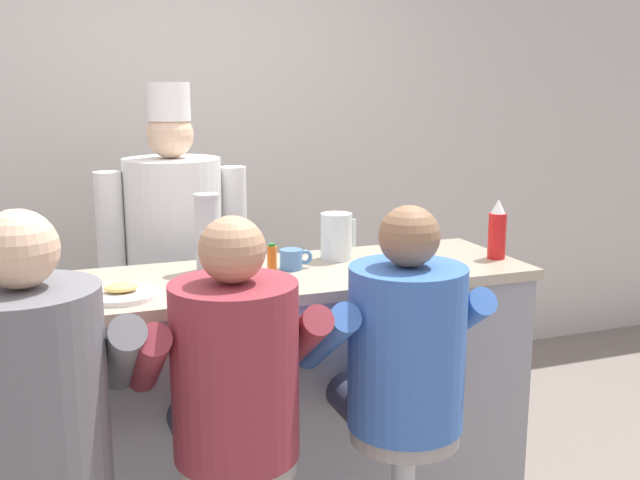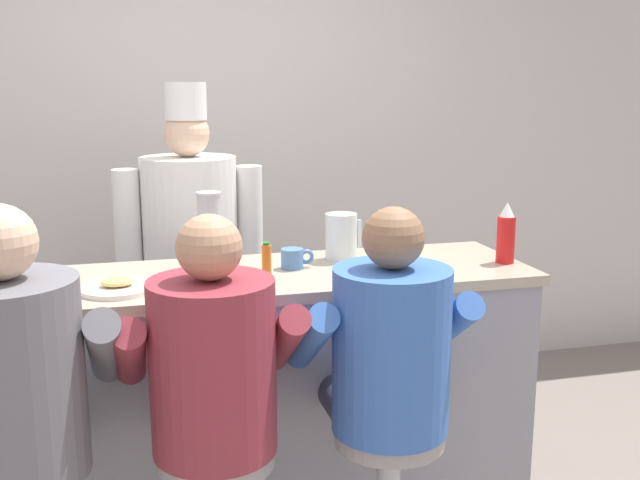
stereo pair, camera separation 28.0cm
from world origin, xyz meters
name	(u,v)px [view 2 (the right image)]	position (x,y,z in m)	size (l,w,h in m)	color
wall_back	(198,153)	(0.00, 1.78, 1.35)	(10.00, 0.06, 2.70)	beige
diner_counter	(243,403)	(0.00, 0.31, 0.52)	(2.21, 0.62, 1.03)	gray
ketchup_bottle_red	(506,235)	(1.04, 0.22, 1.14)	(0.07, 0.07, 0.24)	red
mustard_bottle_yellow	(407,243)	(0.63, 0.23, 1.13)	(0.06, 0.06, 0.22)	yellow
hot_sauce_bottle_orange	(267,264)	(0.07, 0.14, 1.10)	(0.03, 0.03, 0.15)	orange
water_pitcher_clear	(341,237)	(0.43, 0.44, 1.13)	(0.15, 0.13, 0.19)	silver
breakfast_plate	(117,287)	(-0.44, 0.19, 1.05)	(0.25, 0.25, 0.05)	white
cereal_bowl	(7,282)	(-0.81, 0.31, 1.06)	(0.13, 0.13, 0.05)	#4C7FB7
coffee_mug_blue	(293,258)	(0.21, 0.35, 1.07)	(0.13, 0.09, 0.08)	#4C7AB2
cup_stack_steel	(210,230)	(-0.10, 0.43, 1.18)	(0.10, 0.10, 0.29)	#B7BABF
diner_seated_grey	(14,391)	(-0.73, -0.24, 0.88)	(0.61, 0.60, 1.42)	#B2B5BA
diner_seated_maroon	(212,381)	(-0.17, -0.24, 0.85)	(0.57, 0.56, 1.37)	#B2B5BA
diner_seated_blue	(387,363)	(0.38, -0.24, 0.85)	(0.57, 0.56, 1.36)	#B2B5BA
cook_in_whites_near	(191,254)	(-0.12, 1.04, 0.95)	(0.68, 0.43, 1.73)	#232328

